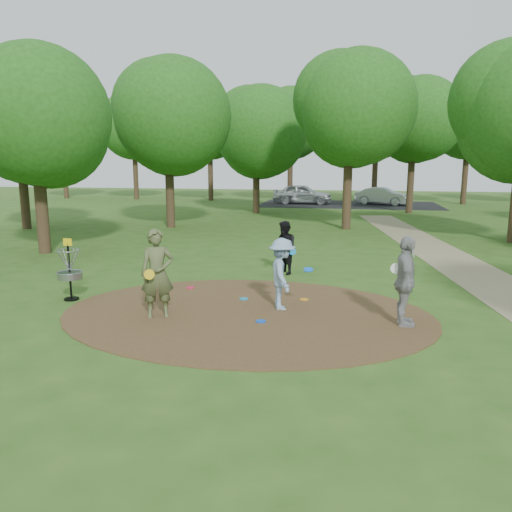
# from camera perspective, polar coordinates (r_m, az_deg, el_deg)

# --- Properties ---
(ground) EXTENTS (100.00, 100.00, 0.00)m
(ground) POSITION_cam_1_polar(r_m,az_deg,el_deg) (11.34, -1.16, -6.59)
(ground) COLOR #2D5119
(ground) RESTS_ON ground
(dirt_clearing) EXTENTS (8.40, 8.40, 0.02)m
(dirt_clearing) POSITION_cam_1_polar(r_m,az_deg,el_deg) (11.34, -1.16, -6.54)
(dirt_clearing) COLOR #47301C
(dirt_clearing) RESTS_ON ground
(parking_lot) EXTENTS (14.00, 8.00, 0.01)m
(parking_lot) POSITION_cam_1_polar(r_m,az_deg,el_deg) (40.72, 10.56, 5.82)
(parking_lot) COLOR black
(parking_lot) RESTS_ON ground
(player_observer_with_disc) EXTENTS (0.84, 0.73, 1.96)m
(player_observer_with_disc) POSITION_cam_1_polar(r_m,az_deg,el_deg) (11.05, -11.21, -1.99)
(player_observer_with_disc) COLOR #505A34
(player_observer_with_disc) RESTS_ON ground
(player_throwing_with_disc) EXTENTS (1.18, 1.22, 1.67)m
(player_throwing_with_disc) POSITION_cam_1_polar(r_m,az_deg,el_deg) (11.47, 2.97, -2.08)
(player_throwing_with_disc) COLOR #83A3C4
(player_throwing_with_disc) RESTS_ON ground
(player_walking_with_disc) EXTENTS (0.96, 1.00, 1.62)m
(player_walking_with_disc) POSITION_cam_1_polar(r_m,az_deg,el_deg) (15.09, 3.30, 0.94)
(player_walking_with_disc) COLOR black
(player_walking_with_disc) RESTS_ON ground
(player_waiting_with_disc) EXTENTS (0.56, 1.12, 1.89)m
(player_waiting_with_disc) POSITION_cam_1_polar(r_m,az_deg,el_deg) (10.72, 16.71, -2.82)
(player_waiting_with_disc) COLOR gray
(player_waiting_with_disc) RESTS_ON ground
(disc_ground_cyan) EXTENTS (0.22, 0.22, 0.02)m
(disc_ground_cyan) POSITION_cam_1_polar(r_m,az_deg,el_deg) (12.41, -1.41, -4.90)
(disc_ground_cyan) COLOR #1887C0
(disc_ground_cyan) RESTS_ON dirt_clearing
(disc_ground_blue) EXTENTS (0.22, 0.22, 0.02)m
(disc_ground_blue) POSITION_cam_1_polar(r_m,az_deg,el_deg) (10.72, 0.56, -7.46)
(disc_ground_blue) COLOR blue
(disc_ground_blue) RESTS_ON dirt_clearing
(disc_ground_red) EXTENTS (0.22, 0.22, 0.02)m
(disc_ground_red) POSITION_cam_1_polar(r_m,az_deg,el_deg) (13.60, -7.51, -3.60)
(disc_ground_red) COLOR #E31646
(disc_ground_red) RESTS_ON dirt_clearing
(car_left) EXTENTS (4.75, 2.01, 1.60)m
(car_left) POSITION_cam_1_polar(r_m,az_deg,el_deg) (40.67, 5.31, 7.08)
(car_left) COLOR #B6BABE
(car_left) RESTS_ON ground
(car_right) EXTENTS (4.41, 2.76, 1.37)m
(car_right) POSITION_cam_1_polar(r_m,az_deg,el_deg) (40.89, 14.26, 6.65)
(car_right) COLOR #B5BABD
(car_right) RESTS_ON ground
(disc_ground_orange) EXTENTS (0.22, 0.22, 0.02)m
(disc_ground_orange) POSITION_cam_1_polar(r_m,az_deg,el_deg) (12.41, 5.51, -4.96)
(disc_ground_orange) COLOR orange
(disc_ground_orange) RESTS_ON dirt_clearing
(disc_golf_basket) EXTENTS (0.63, 0.63, 1.54)m
(disc_golf_basket) POSITION_cam_1_polar(r_m,az_deg,el_deg) (13.06, -20.57, -1.00)
(disc_golf_basket) COLOR black
(disc_golf_basket) RESTS_ON ground
(tree_ring) EXTENTS (37.09, 44.85, 8.55)m
(tree_ring) POSITION_cam_1_polar(r_m,az_deg,el_deg) (20.44, 7.87, 15.62)
(tree_ring) COLOR #332316
(tree_ring) RESTS_ON ground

